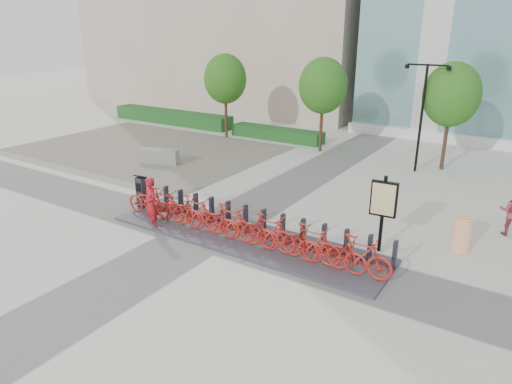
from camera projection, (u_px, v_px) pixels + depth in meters
The scene contains 29 objects.
ground at pixel (207, 233), 15.33m from camera, with size 120.00×120.00×0.00m, color beige.
gravel_patch at pixel (146, 149), 25.97m from camera, with size 14.00×14.00×0.00m, color #5D564E.
curb at pixel (68, 170), 21.91m from camera, with size 14.00×0.25×0.15m, color gray.
hedge_a at pixel (172, 117), 33.00m from camera, with size 10.00×1.40×0.90m, color #205324.
hedge_b at pixel (277, 134), 28.20m from camera, with size 6.00×1.20×0.70m, color #205324.
tree_0 at pixel (225, 79), 27.69m from camera, with size 2.60×2.60×5.10m.
tree_1 at pixel (323, 86), 24.38m from camera, with size 2.60×2.60×5.10m.
tree_2 at pixel (452, 95), 21.06m from camera, with size 2.60×2.60×5.10m.
streetlamp at pixel (423, 106), 20.93m from camera, with size 2.00×0.20×5.00m.
dock_pad at pixel (244, 237), 14.89m from camera, with size 9.60×2.40×0.08m, color #3E3D47.
dock_rail_posts at pixel (262, 222), 14.89m from camera, with size 8.74×0.50×0.85m, color #212229, non-canonical shape.
bike_0 at pixel (149, 202), 16.41m from camera, with size 0.69×1.97×1.03m, color #A4201A.
bike_1 at pixel (163, 204), 16.03m from camera, with size 0.54×1.91×1.15m, color #A4201A.
bike_2 at pixel (179, 210), 15.68m from camera, with size 0.69×1.97×1.03m, color #A4201A.
bike_3 at pixel (195, 213), 15.29m from camera, with size 0.54×1.91×1.15m, color #A4201A.
bike_4 at pixel (212, 219), 14.95m from camera, with size 0.69×1.97×1.03m, color #A4201A.
bike_5 at pixel (230, 222), 14.56m from camera, with size 0.54×1.91×1.15m, color #A4201A.
bike_6 at pixel (248, 228), 14.21m from camera, with size 0.69×1.97×1.03m, color #A4201A.
bike_7 at pixel (268, 232), 13.82m from camera, with size 0.54×1.91×1.15m, color #A4201A.
bike_8 at pixel (289, 239), 13.48m from camera, with size 0.69×1.97×1.03m, color #A4201A.
bike_9 at pixel (311, 243), 13.09m from camera, with size 0.54×1.91×1.15m, color #A4201A.
bike_10 at pixel (334, 252), 12.74m from camera, with size 0.69×1.97×1.03m, color #A4201A.
bike_11 at pixel (359, 256), 12.35m from camera, with size 0.54×1.91×1.15m, color #A4201A.
kiosk at pixel (142, 191), 17.14m from camera, with size 0.41×0.34×1.29m.
worker_red at pixel (151, 203), 15.40m from camera, with size 0.66×0.43×1.80m, color #A3111C.
pedestrian at pixel (512, 212), 14.92m from camera, with size 0.80×0.62×1.64m, color brown.
construction_barrel at pixel (462, 234), 13.93m from camera, with size 0.58×0.58×1.11m, color #EC5B00.
jersey_barrier at pixel (159, 156), 23.05m from camera, with size 1.97×0.54×0.76m, color gray.
map_sign at pixel (383, 202), 13.56m from camera, with size 0.80×0.19×2.42m.
Camera 1 is at (8.96, -10.84, 6.46)m, focal length 32.00 mm.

